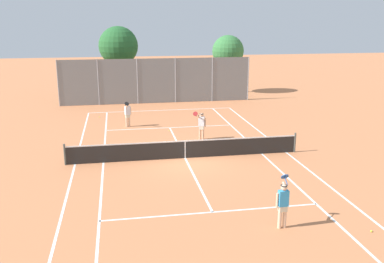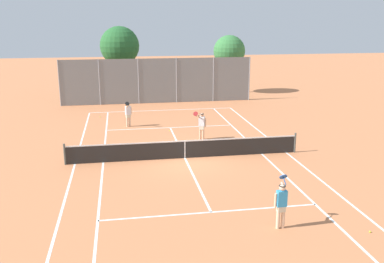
# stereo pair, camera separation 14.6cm
# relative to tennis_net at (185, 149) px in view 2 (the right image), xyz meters

# --- Properties ---
(ground_plane) EXTENTS (120.00, 120.00, 0.00)m
(ground_plane) POSITION_rel_tennis_net_xyz_m (0.00, 0.00, -0.51)
(ground_plane) COLOR #CC7A4C
(court_line_markings) EXTENTS (11.10, 23.90, 0.01)m
(court_line_markings) POSITION_rel_tennis_net_xyz_m (0.00, 0.00, -0.51)
(court_line_markings) COLOR white
(court_line_markings) RESTS_ON ground
(tennis_net) EXTENTS (12.00, 0.10, 1.07)m
(tennis_net) POSITION_rel_tennis_net_xyz_m (0.00, 0.00, 0.00)
(tennis_net) COLOR #474C47
(tennis_net) RESTS_ON ground
(player_near_side) EXTENTS (0.64, 0.75, 1.77)m
(player_near_side) POSITION_rel_tennis_net_xyz_m (2.08, -7.98, 0.42)
(player_near_side) COLOR beige
(player_near_side) RESTS_ON ground
(player_far_left) EXTENTS (0.45, 0.88, 1.77)m
(player_far_left) POSITION_rel_tennis_net_xyz_m (-2.68, 7.14, 0.42)
(player_far_left) COLOR beige
(player_far_left) RESTS_ON ground
(player_far_right) EXTENTS (0.85, 0.68, 1.77)m
(player_far_right) POSITION_rel_tennis_net_xyz_m (1.50, 3.29, 0.42)
(player_far_right) COLOR #D8A884
(player_far_right) RESTS_ON ground
(loose_tennis_ball_0) EXTENTS (0.07, 0.07, 0.07)m
(loose_tennis_ball_0) POSITION_rel_tennis_net_xyz_m (-0.51, 0.71, -0.48)
(loose_tennis_ball_0) COLOR #D1DB33
(loose_tennis_ball_0) RESTS_ON ground
(loose_tennis_ball_1) EXTENTS (0.07, 0.07, 0.07)m
(loose_tennis_ball_1) POSITION_rel_tennis_net_xyz_m (-4.65, 10.25, -0.48)
(loose_tennis_ball_1) COLOR #D1DB33
(loose_tennis_ball_1) RESTS_ON ground
(loose_tennis_ball_2) EXTENTS (0.07, 0.07, 0.07)m
(loose_tennis_ball_2) POSITION_rel_tennis_net_xyz_m (4.95, -8.82, -0.48)
(loose_tennis_ball_2) COLOR #D1DB33
(loose_tennis_ball_2) RESTS_ON ground
(loose_tennis_ball_3) EXTENTS (0.07, 0.07, 0.07)m
(loose_tennis_ball_3) POSITION_rel_tennis_net_xyz_m (-0.15, 5.51, -0.48)
(loose_tennis_ball_3) COLOR #D1DB33
(loose_tennis_ball_3) RESTS_ON ground
(back_fence) EXTENTS (15.99, 0.08, 3.76)m
(back_fence) POSITION_rel_tennis_net_xyz_m (0.00, 14.93, 1.37)
(back_fence) COLOR gray
(back_fence) RESTS_ON ground
(tree_behind_left) EXTENTS (3.50, 3.50, 6.29)m
(tree_behind_left) POSITION_rel_tennis_net_xyz_m (-2.95, 18.68, 3.93)
(tree_behind_left) COLOR brown
(tree_behind_left) RESTS_ON ground
(tree_behind_right) EXTENTS (2.96, 2.96, 5.43)m
(tree_behind_right) POSITION_rel_tennis_net_xyz_m (7.14, 18.74, 3.37)
(tree_behind_right) COLOR brown
(tree_behind_right) RESTS_ON ground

